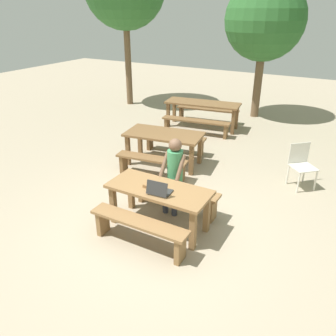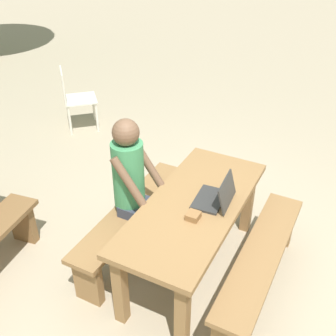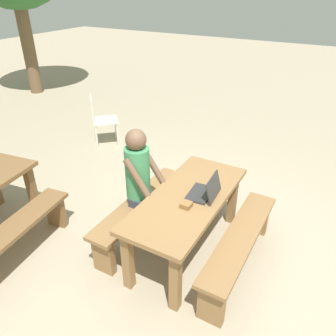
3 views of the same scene
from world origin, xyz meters
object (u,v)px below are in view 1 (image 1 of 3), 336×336
person_seated (174,170)px  laptop (159,190)px  plastic_chair (301,164)px  picnic_table_rear (202,106)px  small_pouch (147,186)px  picnic_table_mid (164,138)px  tree_rear (265,20)px  picnic_table_front (159,194)px

person_seated → laptop: bearing=-79.9°
plastic_chair → picnic_table_rear: size_ratio=0.39×
small_pouch → picnic_table_mid: (-0.99, 2.28, -0.12)m
picnic_table_mid → picnic_table_rear: 2.85m
laptop → picnic_table_mid: size_ratio=0.20×
picnic_table_mid → picnic_table_rear: (-0.31, 2.84, 0.02)m
person_seated → picnic_table_mid: 2.01m
plastic_chair → tree_rear: (-2.18, 4.36, 2.48)m
picnic_table_mid → tree_rear: tree_rear is taller
plastic_chair → tree_rear: 5.47m
laptop → plastic_chair: 3.26m
tree_rear → plastic_chair: bearing=-63.5°
picnic_table_mid → picnic_table_rear: picnic_table_rear is taller
laptop → person_seated: (-0.13, 0.71, 0.00)m
tree_rear → laptop: bearing=-85.9°
picnic_table_front → small_pouch: bearing=-157.7°
picnic_table_rear → tree_rear: (1.06, 1.95, 2.29)m
person_seated → picnic_table_mid: (-1.14, 1.65, -0.15)m
small_pouch → picnic_table_mid: size_ratio=0.06×
picnic_table_front → person_seated: person_seated is taller
picnic_table_front → tree_rear: tree_rear is taller
picnic_table_front → small_pouch: (-0.18, -0.07, 0.15)m
laptop → person_seated: bearing=-84.1°
laptop → picnic_table_rear: bearing=-77.4°
small_pouch → laptop: bearing=-16.2°
laptop → tree_rear: size_ratio=0.09×
tree_rear → person_seated: bearing=-86.5°
picnic_table_front → laptop: (0.10, -0.15, 0.18)m
picnic_table_mid → tree_rear: bearing=72.9°
laptop → tree_rear: bearing=-90.1°
laptop → picnic_table_rear: size_ratio=0.16×
laptop → picnic_table_mid: laptop is taller
plastic_chair → picnic_table_rear: (-3.23, 2.41, 0.18)m
picnic_table_front → plastic_chair: plastic_chair is taller
small_pouch → plastic_chair: size_ratio=0.12×
person_seated → picnic_table_rear: (-1.45, 4.48, -0.13)m
plastic_chair → tree_rear: bearing=73.5°
laptop → plastic_chair: laptop is taller
laptop → picnic_table_rear: 5.43m
small_pouch → picnic_table_front: bearing=22.3°
picnic_table_front → picnic_table_rear: 5.26m
picnic_table_front → picnic_table_rear: bearing=106.3°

